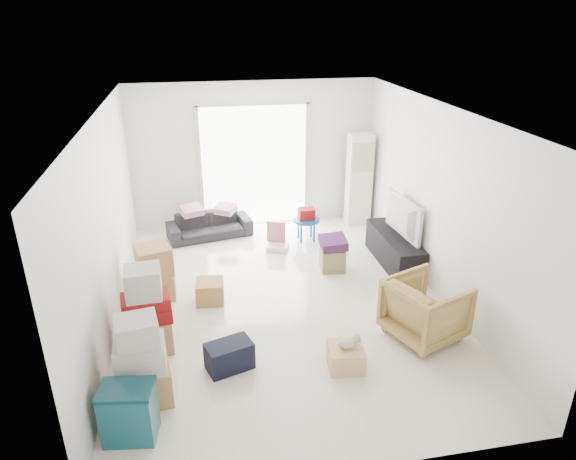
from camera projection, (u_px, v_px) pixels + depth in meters
The scene contains 21 objects.
room_shell at pixel (282, 214), 6.82m from camera, with size 4.98×6.48×3.18m.
sliding_door at pixel (254, 161), 9.54m from camera, with size 2.10×0.04×2.33m.
ac_tower at pixel (359, 180), 9.73m from camera, with size 0.45×0.30×1.75m, color white.
tv_console at pixel (394, 249), 8.35m from camera, with size 0.46×1.53×0.51m, color black.
television at pixel (396, 231), 8.22m from camera, with size 1.08×0.62×0.14m, color black.
sofa at pixel (209, 222), 9.34m from camera, with size 1.50×0.44×0.59m, color #2C2B31.
pillow_left at pixel (191, 204), 9.16m from camera, with size 0.36×0.28×0.11m, color #C48F9A.
pillow_right at pixel (225, 202), 9.23m from camera, with size 0.38×0.30×0.13m, color #C48F9A.
armchair at pixel (426, 306), 6.42m from camera, with size 0.84×0.79×0.86m, color tan.
storage_bins at pixel (129, 412), 4.93m from camera, with size 0.56×0.43×0.59m.
box_stack_a at pixel (142, 365), 5.34m from camera, with size 0.61×0.53×1.02m.
box_stack_b at pixel (147, 314), 6.20m from camera, with size 0.62×0.59×1.09m.
box_stack_c at pixel (155, 272), 7.34m from camera, with size 0.57×0.57×0.80m.
loose_box at pixel (210, 291), 7.31m from camera, with size 0.38×0.38×0.32m, color #AE874F.
duffel_bag at pixel (229, 356), 5.94m from camera, with size 0.52×0.31×0.34m, color black.
ottoman at pixel (332, 259), 8.19m from camera, with size 0.37×0.37×0.37m, color #928755.
blanket at pixel (333, 244), 8.09m from camera, with size 0.41×0.41×0.14m, color #471E4C.
kids_table at pixel (306, 218), 9.13m from camera, with size 0.48×0.48×0.61m.
toy_walker at pixel (277, 241), 8.93m from camera, with size 0.43×0.41×0.47m.
wood_crate at pixel (346, 357), 5.97m from camera, with size 0.40×0.40×0.27m, color #D9B87D.
plush_bunny at pixel (349, 342), 5.90m from camera, with size 0.29×0.16×0.14m.
Camera 1 is at (-1.11, -6.24, 3.87)m, focal length 32.00 mm.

